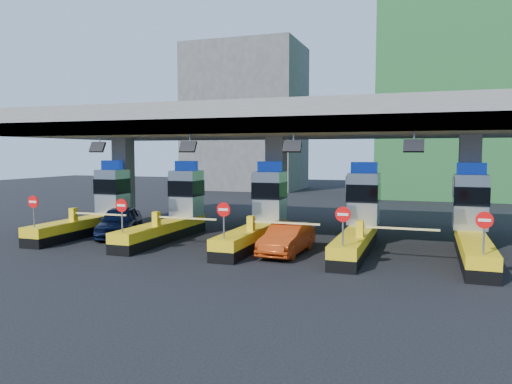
% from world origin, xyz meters
% --- Properties ---
extents(ground, '(120.00, 120.00, 0.00)m').
position_xyz_m(ground, '(0.00, 0.00, 0.00)').
color(ground, black).
rests_on(ground, ground).
extents(toll_canopy, '(28.00, 12.09, 7.00)m').
position_xyz_m(toll_canopy, '(0.00, 2.87, 6.13)').
color(toll_canopy, slate).
rests_on(toll_canopy, ground).
extents(toll_lane_far_left, '(4.43, 8.00, 4.16)m').
position_xyz_m(toll_lane_far_left, '(-10.00, 0.28, 1.40)').
color(toll_lane_far_left, black).
rests_on(toll_lane_far_left, ground).
extents(toll_lane_left, '(4.43, 8.00, 4.16)m').
position_xyz_m(toll_lane_left, '(-5.00, 0.28, 1.40)').
color(toll_lane_left, black).
rests_on(toll_lane_left, ground).
extents(toll_lane_center, '(4.43, 8.00, 4.16)m').
position_xyz_m(toll_lane_center, '(0.00, 0.28, 1.40)').
color(toll_lane_center, black).
rests_on(toll_lane_center, ground).
extents(toll_lane_right, '(4.43, 8.00, 4.16)m').
position_xyz_m(toll_lane_right, '(5.00, 0.28, 1.40)').
color(toll_lane_right, black).
rests_on(toll_lane_right, ground).
extents(toll_lane_far_right, '(4.43, 8.00, 4.16)m').
position_xyz_m(toll_lane_far_right, '(10.00, 0.28, 1.40)').
color(toll_lane_far_right, black).
rests_on(toll_lane_far_right, ground).
extents(bg_building_scaffold, '(18.00, 12.00, 28.00)m').
position_xyz_m(bg_building_scaffold, '(12.00, 32.00, 14.00)').
color(bg_building_scaffold, '#1E5926').
rests_on(bg_building_scaffold, ground).
extents(bg_building_concrete, '(14.00, 10.00, 18.00)m').
position_xyz_m(bg_building_concrete, '(-14.00, 36.00, 9.00)').
color(bg_building_concrete, '#4C4C49').
rests_on(bg_building_concrete, ground).
extents(van, '(3.64, 5.22, 1.65)m').
position_xyz_m(van, '(-7.97, -0.48, 0.82)').
color(van, black).
rests_on(van, ground).
extents(red_car, '(1.73, 4.38, 1.42)m').
position_xyz_m(red_car, '(2.04, -2.03, 0.71)').
color(red_car, '#B4360D').
rests_on(red_car, ground).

